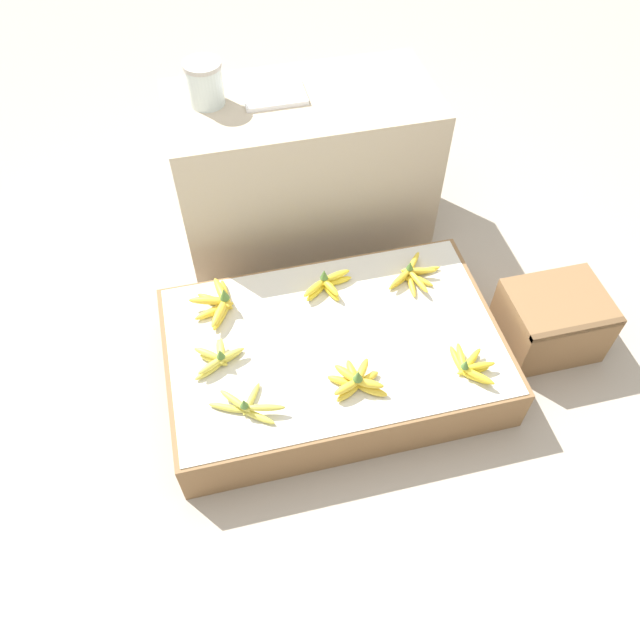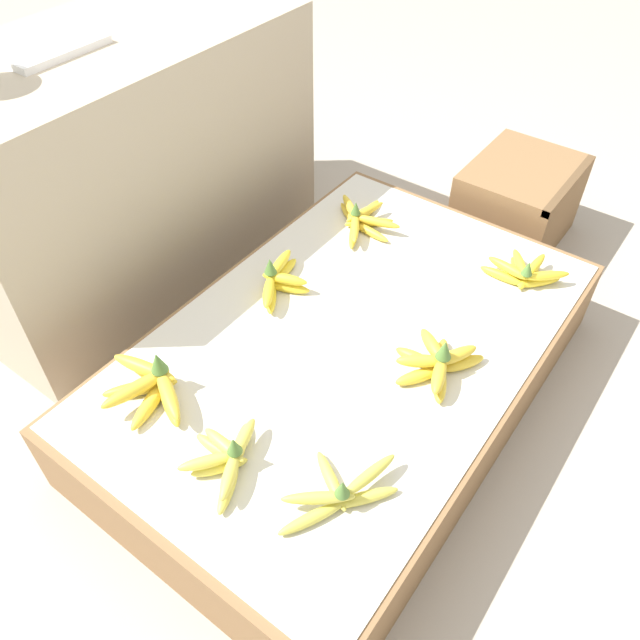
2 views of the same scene
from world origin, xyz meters
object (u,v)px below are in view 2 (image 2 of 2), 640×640
Objects in this scene: banana_bunch_front_left at (339,493)px; banana_bunch_back_midright at (361,220)px; banana_bunch_front_midright at (525,272)px; banana_bunch_middle_left at (227,458)px; banana_bunch_front_midleft at (437,363)px; wooden_crate at (517,203)px; banana_bunch_back_midleft at (279,280)px; foam_tray_white at (47,46)px; banana_bunch_back_left at (151,385)px.

banana_bunch_back_midright is (0.75, 0.45, -0.00)m from banana_bunch_front_left.
banana_bunch_front_left is 0.81m from banana_bunch_front_midright.
banana_bunch_front_midleft is at bearing -24.84° from banana_bunch_middle_left.
banana_bunch_back_midleft is at bearing 160.69° from wooden_crate.
wooden_crate is 0.59m from banana_bunch_back_midright.
banana_bunch_front_midleft is 1.18m from foam_tray_white.
banana_bunch_front_midleft is at bearing -86.84° from foam_tray_white.
banana_bunch_front_midleft is 0.77× the size of banana_bunch_back_left.
foam_tray_white is (-0.07, 0.63, 0.46)m from banana_bunch_back_midleft.
banana_bunch_front_midleft is at bearing -90.93° from banana_bunch_back_midleft.
foam_tray_white is (0.40, 0.88, 0.47)m from banana_bunch_middle_left.
banana_bunch_middle_left is at bearing -164.44° from banana_bunch_back_midright.
banana_bunch_front_midright reaches higher than banana_bunch_back_midright.
banana_bunch_front_left is 0.47m from banana_bunch_back_left.
banana_bunch_back_midleft is at bearing -0.49° from banana_bunch_back_left.
banana_bunch_back_left is (-0.84, 0.50, 0.01)m from banana_bunch_front_midright.
banana_bunch_back_midleft is at bearing -83.86° from foam_tray_white.
banana_bunch_back_left is at bearing 179.51° from banana_bunch_back_midleft.
banana_bunch_front_midright is 0.96× the size of banana_bunch_back_midleft.
foam_tray_white is (0.33, 1.10, 0.47)m from banana_bunch_front_left.
banana_bunch_front_midright is 0.82× the size of banana_bunch_back_left.
banana_bunch_back_left reaches higher than banana_bunch_front_midleft.
banana_bunch_back_midright is 0.90m from foam_tray_white.
banana_bunch_back_left is 1.05× the size of foam_tray_white.
banana_bunch_front_left is 1.31× the size of banana_bunch_middle_left.
banana_bunch_front_left is 1.01× the size of banana_bunch_back_left.
banana_bunch_front_left is at bearing -106.75° from foam_tray_white.
banana_bunch_front_left is at bearing -72.49° from banana_bunch_middle_left.
banana_bunch_front_midright reaches higher than wooden_crate.
banana_bunch_middle_left is (-1.32, 0.05, 0.11)m from wooden_crate.
banana_bunch_back_midleft is at bearing 49.71° from banana_bunch_front_left.
banana_bunch_front_midright is (0.42, -0.03, -0.00)m from banana_bunch_front_midleft.
banana_bunch_front_midleft is 0.94× the size of banana_bunch_front_midright.
banana_bunch_back_left is (-0.42, 0.46, 0.00)m from banana_bunch_front_midleft.
banana_bunch_front_left is (-1.25, -0.17, 0.11)m from wooden_crate.
banana_bunch_front_midleft is 0.82× the size of foam_tray_white.
foam_tray_white is at bearing 134.84° from wooden_crate.
banana_bunch_front_midleft is at bearing -129.07° from banana_bunch_back_midright.
banana_bunch_middle_left reaches higher than banana_bunch_back_midright.
banana_bunch_front_midright is at bearing -156.73° from wooden_crate.
banana_bunch_front_midleft is 1.01× the size of banana_bunch_middle_left.
banana_bunch_front_midleft is (0.39, 0.01, 0.01)m from banana_bunch_front_left.
banana_bunch_front_midright is at bearing -1.60° from banana_bunch_front_left.
banana_bunch_back_midright is at bearing -3.36° from banana_bunch_back_midleft.
banana_bunch_front_midleft is 0.82× the size of banana_bunch_back_midright.
banana_bunch_back_midright is 1.00× the size of foam_tray_white.
banana_bunch_middle_left is 0.53m from banana_bunch_back_midleft.
banana_bunch_back_midleft is (0.43, -0.00, -0.00)m from banana_bunch_back_left.
banana_bunch_back_midleft is 0.35m from banana_bunch_back_midright.
banana_bunch_front_left is 0.23m from banana_bunch_middle_left.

